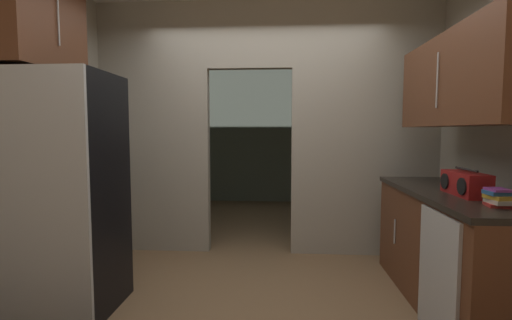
{
  "coord_description": "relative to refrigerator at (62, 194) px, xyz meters",
  "views": [
    {
      "loc": [
        0.17,
        -2.71,
        1.36
      ],
      "look_at": [
        -0.07,
        0.87,
        1.08
      ],
      "focal_mm": 25.79,
      "sensor_mm": 36.0,
      "label": 1
    }
  ],
  "objects": [
    {
      "name": "upper_cabinet_counterside",
      "position": [
        3.0,
        0.25,
        0.85
      ],
      "size": [
        0.36,
        1.62,
        0.69
      ],
      "color": "brown"
    },
    {
      "name": "lower_cabinet_run",
      "position": [
        3.0,
        0.25,
        -0.44
      ],
      "size": [
        0.69,
        1.8,
        0.91
      ],
      "color": "brown",
      "rests_on": "ground"
    },
    {
      "name": "adjoining_room_shell",
      "position": [
        1.48,
        3.56,
        0.49
      ],
      "size": [
        3.74,
        3.08,
        2.78
      ],
      "color": "gray",
      "rests_on": "ground"
    },
    {
      "name": "kitchen_partition",
      "position": [
        1.52,
        1.47,
        0.57
      ],
      "size": [
        3.74,
        0.12,
        2.78
      ],
      "color": "#ADA899",
      "rests_on": "ground"
    },
    {
      "name": "refrigerator",
      "position": [
        0.0,
        0.0,
        0.0
      ],
      "size": [
        0.78,
        0.71,
        1.79
      ],
      "color": "black",
      "rests_on": "ground"
    },
    {
      "name": "dishwasher",
      "position": [
        2.66,
        -0.25,
        -0.47
      ],
      "size": [
        0.02,
        0.56,
        0.85
      ],
      "color": "#B7BABC",
      "rests_on": "ground"
    },
    {
      "name": "book_stack",
      "position": [
        2.96,
        -0.33,
        0.06
      ],
      "size": [
        0.15,
        0.17,
        0.11
      ],
      "color": "red",
      "rests_on": "lower_cabinet_run"
    },
    {
      "name": "ground",
      "position": [
        1.48,
        0.08,
        -0.9
      ],
      "size": [
        20.0,
        20.0,
        0.0
      ],
      "primitive_type": "plane",
      "color": "brown"
    },
    {
      "name": "upper_cabinet_fridgeside",
      "position": [
        -0.21,
        0.1,
        1.39
      ],
      "size": [
        0.36,
        0.86,
        0.93
      ],
      "color": "brown"
    },
    {
      "name": "boombox",
      "position": [
        2.96,
        0.08,
        0.09
      ],
      "size": [
        0.18,
        0.43,
        0.19
      ],
      "color": "maroon",
      "rests_on": "lower_cabinet_run"
    }
  ]
}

